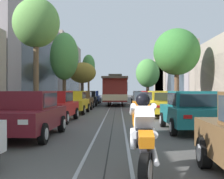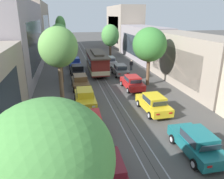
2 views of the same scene
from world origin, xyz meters
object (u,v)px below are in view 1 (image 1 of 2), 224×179
at_px(street_tree_kerb_left_fourth, 82,73).
at_px(parked_car_brown_fifth_left, 82,100).
at_px(street_tree_kerb_right_mid, 148,73).
at_px(parked_car_red_mid_left, 55,106).
at_px(pedestrian_on_left_pavement, 165,97).
at_px(parked_car_maroon_second_left, 28,114).
at_px(parked_car_yellow_mid_right, 162,104).
at_px(motorcycle_with_rider, 143,133).
at_px(parked_car_grey_fifth_right, 146,98).
at_px(parked_car_black_sixth_left, 88,98).
at_px(cable_car_trolley, 116,90).
at_px(street_tree_kerb_left_mid, 64,57).
at_px(parked_car_red_fourth_right, 151,100).
at_px(street_tree_kerb_right_second, 177,52).
at_px(street_tree_kerb_left_far, 89,66).
at_px(parked_car_yellow_fourth_left, 73,102).
at_px(street_tree_kerb_left_second, 36,24).
at_px(parked_car_silver_sixth_right, 139,97).
at_px(parked_car_blue_far_left, 92,97).
at_px(parked_car_teal_second_right, 190,111).

bearing_deg(street_tree_kerb_left_fourth, parked_car_brown_fifth_left, -83.26).
bearing_deg(street_tree_kerb_right_mid, parked_car_red_mid_left, -104.34).
bearing_deg(pedestrian_on_left_pavement, parked_car_maroon_second_left, -109.63).
height_order(parked_car_red_mid_left, parked_car_yellow_mid_right, same).
height_order(street_tree_kerb_left_fourth, motorcycle_with_rider, street_tree_kerb_left_fourth).
relative_size(parked_car_grey_fifth_right, pedestrian_on_left_pavement, 2.69).
xyz_separation_m(parked_car_black_sixth_left, street_tree_kerb_right_mid, (7.66, 14.14, 3.46)).
distance_m(parked_car_maroon_second_left, cable_car_trolley, 22.69).
xyz_separation_m(parked_car_maroon_second_left, street_tree_kerb_left_mid, (-2.21, 19.14, 4.15)).
relative_size(parked_car_red_fourth_right, street_tree_kerb_right_second, 0.63).
height_order(street_tree_kerb_left_fourth, street_tree_kerb_right_second, street_tree_kerb_right_second).
relative_size(street_tree_kerb_left_far, cable_car_trolley, 0.88).
bearing_deg(parked_car_yellow_fourth_left, parked_car_red_mid_left, -91.46).
bearing_deg(pedestrian_on_left_pavement, street_tree_kerb_left_second, -125.51).
distance_m(parked_car_maroon_second_left, motorcycle_with_rider, 5.95).
distance_m(parked_car_red_fourth_right, parked_car_silver_sixth_right, 12.59).
bearing_deg(street_tree_kerb_left_mid, motorcycle_with_rider, -76.51).
distance_m(parked_car_blue_far_left, parked_car_teal_second_right, 26.33).
relative_size(street_tree_kerb_left_second, street_tree_kerb_right_second, 1.08).
xyz_separation_m(parked_car_yellow_mid_right, street_tree_kerb_left_mid, (-7.94, 11.01, 4.15)).
relative_size(street_tree_kerb_left_fourth, street_tree_kerb_right_second, 0.81).
height_order(parked_car_silver_sixth_right, street_tree_kerb_left_mid, street_tree_kerb_left_mid).
bearing_deg(parked_car_black_sixth_left, street_tree_kerb_left_fourth, 100.20).
xyz_separation_m(parked_car_black_sixth_left, parked_car_red_fourth_right, (5.87, -7.05, 0.00)).
bearing_deg(parked_car_black_sixth_left, motorcycle_with_rider, -82.18).
distance_m(parked_car_yellow_fourth_left, street_tree_kerb_left_fourth, 21.73).
height_order(parked_car_red_fourth_right, cable_car_trolley, cable_car_trolley).
height_order(parked_car_yellow_fourth_left, pedestrian_on_left_pavement, pedestrian_on_left_pavement).
relative_size(parked_car_blue_far_left, pedestrian_on_left_pavement, 2.68).
distance_m(parked_car_teal_second_right, motorcycle_with_rider, 6.86).
bearing_deg(parked_car_silver_sixth_right, parked_car_blue_far_left, 178.93).
relative_size(parked_car_red_mid_left, street_tree_kerb_left_mid, 0.60).
relative_size(parked_car_maroon_second_left, cable_car_trolley, 0.48).
bearing_deg(parked_car_yellow_mid_right, parked_car_red_mid_left, -154.73).
xyz_separation_m(parked_car_maroon_second_left, parked_car_red_mid_left, (-0.22, 5.31, 0.00)).
height_order(parked_car_blue_far_left, street_tree_kerb_left_second, street_tree_kerb_left_second).
xyz_separation_m(parked_car_red_fourth_right, pedestrian_on_left_pavement, (2.55, 8.76, 0.12)).
height_order(parked_car_maroon_second_left, pedestrian_on_left_pavement, pedestrian_on_left_pavement).
bearing_deg(parked_car_teal_second_right, cable_car_trolley, 98.42).
distance_m(parked_car_blue_far_left, street_tree_kerb_right_mid, 11.99).
bearing_deg(parked_car_black_sixth_left, street_tree_kerb_left_mid, -130.32).
relative_size(street_tree_kerb_left_second, motorcycle_with_rider, 3.86).
relative_size(parked_car_teal_second_right, street_tree_kerb_left_fourth, 0.78).
height_order(parked_car_yellow_mid_right, parked_car_silver_sixth_right, same).
relative_size(parked_car_maroon_second_left, parked_car_black_sixth_left, 0.99).
height_order(parked_car_silver_sixth_right, street_tree_kerb_right_mid, street_tree_kerb_right_mid).
bearing_deg(motorcycle_with_rider, pedestrian_on_left_pavement, 80.33).
bearing_deg(parked_car_brown_fifth_left, pedestrian_on_left_pavement, 40.30).
bearing_deg(parked_car_grey_fifth_right, parked_car_blue_far_left, 133.44).
bearing_deg(parked_car_blue_far_left, pedestrian_on_left_pavement, -24.91).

